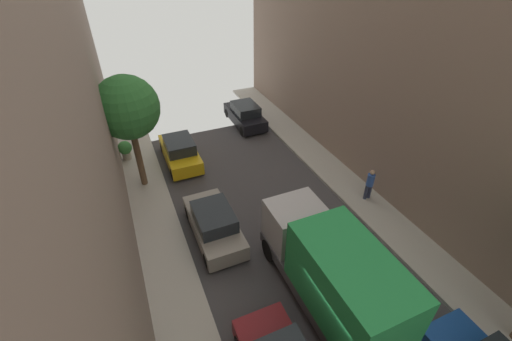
{
  "coord_description": "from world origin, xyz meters",
  "views": [
    {
      "loc": [
        -5.28,
        -4.52,
        11.11
      ],
      "look_at": [
        0.78,
        9.46,
        0.5
      ],
      "focal_mm": 23.5,
      "sensor_mm": 36.0,
      "label": 1
    }
  ],
  "objects_px": {
    "street_tree_0": "(127,108)",
    "potted_plant_3": "(125,149)",
    "delivery_truck": "(332,272)",
    "parked_car_right_3": "(245,115)",
    "parked_car_left_2": "(214,224)",
    "parked_car_left_3": "(180,152)",
    "pedestrian": "(370,183)"
  },
  "relations": [
    {
      "from": "parked_car_left_2",
      "to": "parked_car_right_3",
      "type": "distance_m",
      "value": 11.14
    },
    {
      "from": "parked_car_left_3",
      "to": "parked_car_right_3",
      "type": "xyz_separation_m",
      "value": [
        5.4,
        3.1,
        0.0
      ]
    },
    {
      "from": "parked_car_left_2",
      "to": "delivery_truck",
      "type": "relative_size",
      "value": 0.64
    },
    {
      "from": "parked_car_left_2",
      "to": "pedestrian",
      "type": "distance_m",
      "value": 7.93
    },
    {
      "from": "pedestrian",
      "to": "parked_car_left_3",
      "type": "bearing_deg",
      "value": 137.04
    },
    {
      "from": "parked_car_left_2",
      "to": "parked_car_left_3",
      "type": "xyz_separation_m",
      "value": [
        0.0,
        6.65,
        0.0
      ]
    },
    {
      "from": "parked_car_left_2",
      "to": "parked_car_right_3",
      "type": "height_order",
      "value": "same"
    },
    {
      "from": "parked_car_right_3",
      "to": "parked_car_left_2",
      "type": "bearing_deg",
      "value": -118.98
    },
    {
      "from": "parked_car_left_3",
      "to": "pedestrian",
      "type": "bearing_deg",
      "value": -42.96
    },
    {
      "from": "delivery_truck",
      "to": "potted_plant_3",
      "type": "distance_m",
      "value": 14.2
    },
    {
      "from": "parked_car_left_3",
      "to": "pedestrian",
      "type": "distance_m",
      "value": 10.79
    },
    {
      "from": "parked_car_right_3",
      "to": "delivery_truck",
      "type": "relative_size",
      "value": 0.64
    },
    {
      "from": "potted_plant_3",
      "to": "parked_car_left_2",
      "type": "bearing_deg",
      "value": -69.95
    },
    {
      "from": "parked_car_right_3",
      "to": "potted_plant_3",
      "type": "relative_size",
      "value": 3.62
    },
    {
      "from": "delivery_truck",
      "to": "parked_car_left_2",
      "type": "bearing_deg",
      "value": 118.67
    },
    {
      "from": "potted_plant_3",
      "to": "parked_car_right_3",
      "type": "bearing_deg",
      "value": 11.45
    },
    {
      "from": "parked_car_left_2",
      "to": "delivery_truck",
      "type": "xyz_separation_m",
      "value": [
        2.7,
        -4.94,
        1.07
      ]
    },
    {
      "from": "pedestrian",
      "to": "street_tree_0",
      "type": "bearing_deg",
      "value": 150.44
    },
    {
      "from": "delivery_truck",
      "to": "parked_car_right_3",
      "type": "bearing_deg",
      "value": 79.58
    },
    {
      "from": "parked_car_left_3",
      "to": "street_tree_0",
      "type": "height_order",
      "value": "street_tree_0"
    },
    {
      "from": "parked_car_left_2",
      "to": "potted_plant_3",
      "type": "height_order",
      "value": "parked_car_left_2"
    },
    {
      "from": "delivery_truck",
      "to": "potted_plant_3",
      "type": "relative_size",
      "value": 5.68
    },
    {
      "from": "parked_car_left_3",
      "to": "pedestrian",
      "type": "relative_size",
      "value": 2.44
    },
    {
      "from": "parked_car_left_3",
      "to": "street_tree_0",
      "type": "xyz_separation_m",
      "value": [
        -2.35,
        -1.54,
        3.83
      ]
    },
    {
      "from": "parked_car_right_3",
      "to": "street_tree_0",
      "type": "relative_size",
      "value": 0.7
    },
    {
      "from": "delivery_truck",
      "to": "street_tree_0",
      "type": "bearing_deg",
      "value": 116.69
    },
    {
      "from": "parked_car_left_3",
      "to": "potted_plant_3",
      "type": "distance_m",
      "value": 3.26
    },
    {
      "from": "parked_car_left_2",
      "to": "street_tree_0",
      "type": "height_order",
      "value": "street_tree_0"
    },
    {
      "from": "street_tree_0",
      "to": "potted_plant_3",
      "type": "bearing_deg",
      "value": 101.33
    },
    {
      "from": "parked_car_left_2",
      "to": "potted_plant_3",
      "type": "bearing_deg",
      "value": 110.05
    },
    {
      "from": "parked_car_left_2",
      "to": "potted_plant_3",
      "type": "relative_size",
      "value": 3.62
    },
    {
      "from": "delivery_truck",
      "to": "potted_plant_3",
      "type": "xyz_separation_m",
      "value": [
        -5.64,
        13.0,
        -0.97
      ]
    }
  ]
}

